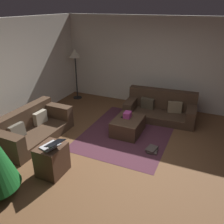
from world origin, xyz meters
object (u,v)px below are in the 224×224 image
Objects in this scene: tv_remote at (124,118)px; laptop at (52,145)px; ottoman at (128,126)px; couch_left at (31,128)px; side_table at (52,160)px; gift_box at (127,115)px; corner_lamp at (75,57)px; couch_right at (161,108)px; book_stack at (152,150)px.

tv_remote is 0.37× the size of laptop.
ottoman is 2.15m from laptop.
side_table is at bearing 57.22° from couch_left.
gift_box is 0.38× the size of side_table.
corner_lamp is at bearing 57.44° from ottoman.
couch_right is at bearing -22.57° from tv_remote.
couch_left is 1.55m from laptop.
laptop reaches higher than couch_left.
couch_right is at bearing -26.50° from gift_box.
ottoman is 5.27× the size of tv_remote.
tv_remote is 1.08m from book_stack.
side_table is (-0.81, -1.21, 0.02)m from couch_left.
side_table reaches higher than gift_box.
gift_box is 0.72× the size of book_stack.
tv_remote is at bearing 57.72° from book_stack.
gift_box is 0.50× the size of laptop.
corner_lamp reaches higher than couch_left.
corner_lamp is (3.49, 1.63, 1.07)m from side_table.
gift_box is (1.23, -1.90, 0.18)m from couch_left.
ottoman is 3.05m from corner_lamp.
corner_lamp reaches higher than laptop.
ottoman is at bearing 62.80° from couch_right.
corner_lamp reaches higher than gift_box.
couch_left is 2.79m from book_stack.
couch_left reaches higher than side_table.
side_table reaches higher than book_stack.
corner_lamp is at bearing 25.73° from laptop.
gift_box is 1.36× the size of tv_remote.
book_stack is (-0.55, -0.86, -0.35)m from tv_remote.
book_stack is at bearing -127.13° from gift_box.
couch_left reaches higher than book_stack.
tv_remote is (-1.18, 0.61, 0.12)m from couch_right.
gift_box is at bearing 35.71° from ottoman.
tv_remote is at bearing 140.65° from gift_box.
tv_remote reaches higher than book_stack.
couch_right reaches higher than ottoman.
gift_box is (-1.11, 0.55, 0.17)m from couch_right.
ottoman is 1.47× the size of side_table.
couch_left is 4.33× the size of laptop.
book_stack is at bearing -123.33° from corner_lamp.
laptop is (-1.99, 0.58, 0.24)m from tv_remote.
ottoman is at bearing -144.29° from gift_box.
corner_lamp is at bearing 61.04° from tv_remote.
book_stack is (-1.72, -0.25, -0.23)m from couch_right.
corner_lamp is (0.34, 2.88, 1.09)m from couch_right.
tv_remote is (-0.07, 0.05, -0.06)m from gift_box.
couch_right reaches higher than tv_remote.
couch_right is at bearing -23.25° from ottoman.
gift_box is 2.16m from side_table.
laptop reaches higher than ottoman.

